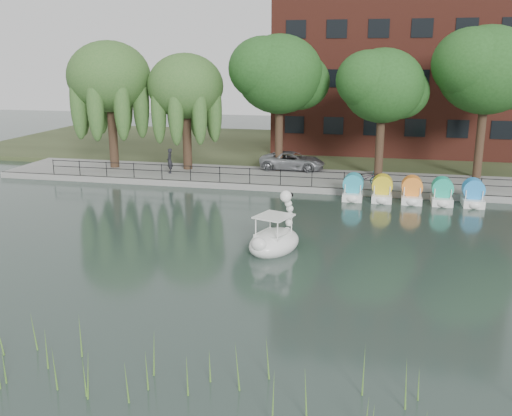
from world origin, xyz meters
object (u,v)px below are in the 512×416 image
(bicycle, at_px, (366,177))
(swan_boat, at_px, (275,238))
(minivan, at_px, (292,159))
(pedestrian, at_px, (170,159))

(bicycle, distance_m, swan_boat, 13.01)
(minivan, bearing_deg, swan_boat, -173.01)
(minivan, distance_m, pedestrian, 8.71)
(bicycle, xyz_separation_m, pedestrian, (-13.48, 0.77, 0.49))
(minivan, bearing_deg, bicycle, -125.63)
(pedestrian, bearing_deg, minivan, 81.57)
(swan_boat, bearing_deg, pedestrian, 146.70)
(bicycle, bearing_deg, pedestrian, 88.94)
(bicycle, height_order, swan_boat, swan_boat)
(pedestrian, bearing_deg, bicycle, 57.24)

